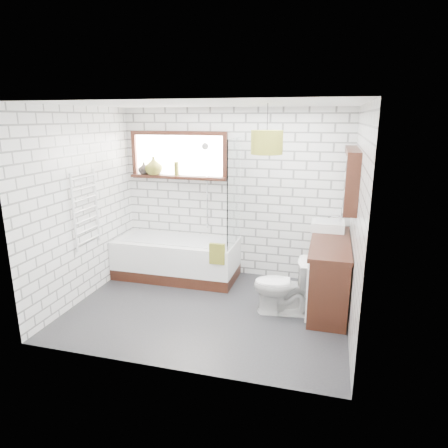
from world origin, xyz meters
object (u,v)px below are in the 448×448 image
(basin, at_px, (328,226))
(vanity, at_px, (329,273))
(toilet, at_px, (283,286))
(pendant, at_px, (267,142))
(bathtub, at_px, (177,258))

(basin, bearing_deg, vanity, -83.16)
(basin, relative_size, toilet, 0.60)
(pendant, bearing_deg, toilet, 53.32)
(bathtub, height_order, toilet, toilet)
(bathtub, relative_size, pendant, 5.34)
(basin, distance_m, toilet, 1.16)
(toilet, height_order, pendant, pendant)
(bathtub, bearing_deg, vanity, -9.16)
(vanity, height_order, pendant, pendant)
(bathtub, xyz_separation_m, toilet, (1.70, -0.76, 0.07))
(basin, xyz_separation_m, pendant, (-0.68, -1.17, 1.18))
(bathtub, distance_m, basin, 2.27)
(bathtub, distance_m, vanity, 2.27)
(bathtub, relative_size, basin, 4.19)
(bathtub, distance_m, pendant, 2.56)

